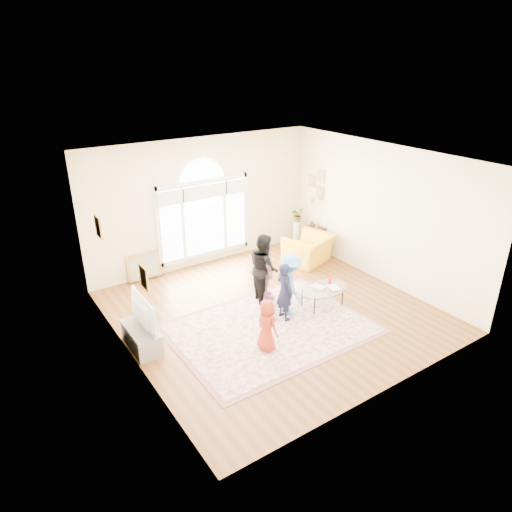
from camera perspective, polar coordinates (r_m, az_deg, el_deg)
ground at (r=9.66m, az=2.12°, el=-6.92°), size 6.00×6.00×0.00m
room_shell at (r=11.24m, az=-6.23°, el=6.27°), size 6.00×6.00×6.00m
area_rug at (r=9.09m, az=1.90°, el=-9.03°), size 3.60×2.60×0.02m
rug_border at (r=9.09m, az=1.90°, el=-9.05°), size 3.80×2.80×0.01m
tv_console at (r=8.72m, az=-14.13°, el=-9.85°), size 0.45×1.00×0.42m
television at (r=8.45m, az=-14.43°, el=-6.93°), size 0.17×1.06×0.61m
coffee_table at (r=9.76m, az=8.36°, el=-4.13°), size 1.22×0.82×0.54m
armchair at (r=11.77m, az=6.58°, el=0.86°), size 1.38×1.29×0.74m
side_cabinet at (r=12.47m, az=7.21°, el=2.08°), size 0.40×0.50×0.70m
floor_lamp at (r=12.17m, az=6.86°, el=6.22°), size 0.27×0.27×1.51m
plant_pedestal at (r=12.87m, az=5.10°, el=2.89°), size 0.20×0.20×0.70m
potted_plant at (r=12.69m, az=5.19°, el=5.18°), size 0.44×0.41×0.39m
leaning_picture at (r=11.26m, az=-13.66°, el=-2.88°), size 0.80×0.14×0.62m
child_red at (r=8.25m, az=1.37°, el=-8.62°), size 0.37×0.52×0.99m
child_navy at (r=9.12m, az=3.58°, el=-4.43°), size 0.30×0.45×1.21m
child_black at (r=9.74m, az=0.99°, el=-1.46°), size 0.75×0.86×1.51m
child_pink at (r=9.81m, az=1.31°, el=-1.83°), size 0.57×0.85×1.34m
child_blue at (r=9.30m, az=4.32°, el=-3.54°), size 0.67×0.94×1.31m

